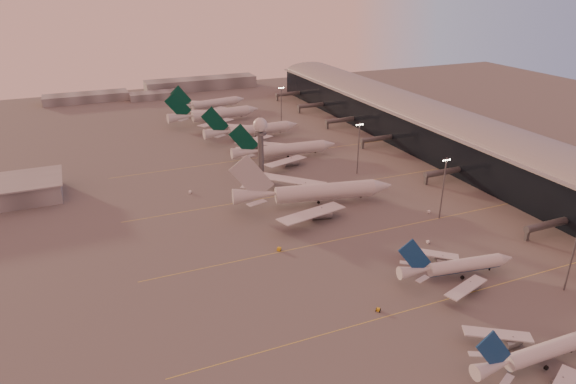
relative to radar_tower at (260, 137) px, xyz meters
name	(u,v)px	position (x,y,z in m)	size (l,w,h in m)	color
ground	(403,339)	(-5.00, -120.00, -20.95)	(700.00, 700.00, 0.00)	#535151
taxiway_markings	(383,229)	(25.00, -64.00, -20.94)	(180.00, 185.25, 0.02)	#DBC74D
terminal	(456,138)	(102.88, -9.91, -10.43)	(57.00, 362.00, 23.04)	black
radar_tower	(260,137)	(0.00, 0.00, 0.00)	(6.40, 6.40, 31.10)	#57595E
mast_a	(574,250)	(53.00, -120.00, -7.21)	(3.60, 0.56, 25.00)	#57595E
mast_b	(443,186)	(50.00, -65.00, -7.21)	(3.60, 0.56, 25.00)	#57595E
mast_c	(358,146)	(45.00, -10.00, -7.21)	(3.60, 0.56, 25.00)	#57595E
mast_d	(281,105)	(43.00, 80.00, -7.21)	(3.60, 0.56, 25.00)	#57595E
distant_horizon	(169,88)	(-2.38, 205.14, -17.06)	(165.00, 37.50, 9.00)	slate
narrowbody_near	(537,356)	(18.84, -140.90, -17.83)	(39.46, 31.51, 15.42)	silver
narrowbody_mid	(457,268)	(27.60, -101.31, -17.72)	(40.72, 32.29, 15.96)	silver
widebody_white	(315,196)	(10.70, -34.46, -16.80)	(67.33, 53.45, 23.91)	silver
greentail_a	(285,152)	(21.74, 23.30, -17.29)	(57.01, 45.92, 20.70)	silver
greentail_b	(253,132)	(18.20, 62.97, -17.19)	(58.53, 47.26, 21.26)	silver
greentail_c	(215,116)	(7.51, 105.35, -16.99)	(61.75, 49.68, 22.43)	silver
greentail_d	(210,105)	(12.97, 136.98, -17.42)	(54.65, 43.77, 20.00)	silver
gsv_tug_mid	(378,310)	(-4.44, -106.94, -20.51)	(3.44, 3.33, 0.86)	gold
gsv_truck_b	(429,240)	(33.69, -79.88, -19.88)	(5.33, 2.32, 2.09)	white
gsv_truck_c	(280,247)	(-16.97, -63.71, -19.66)	(5.91, 6.12, 2.53)	gold
gsv_catering_b	(430,208)	(49.49, -59.42, -19.03)	(4.68, 2.26, 3.83)	white
gsv_tug_far	(289,193)	(5.27, -19.69, -20.40)	(3.98, 4.38, 1.07)	white
gsv_truck_d	(190,190)	(-33.86, -2.03, -19.73)	(4.11, 6.27, 2.38)	white
gsv_tug_hangar	(314,151)	(40.14, 27.20, -20.37)	(4.56, 4.07, 1.12)	gold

